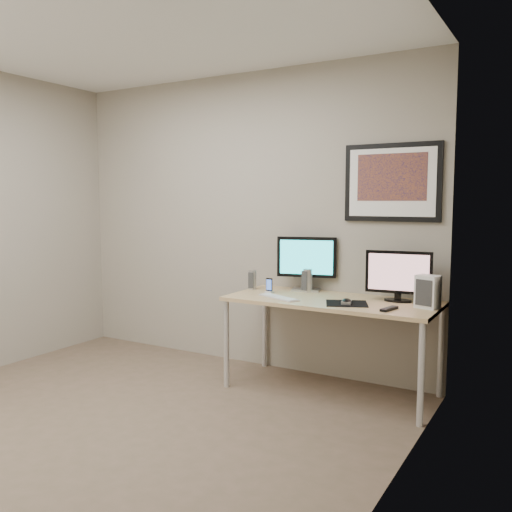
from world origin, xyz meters
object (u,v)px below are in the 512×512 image
Objects in this scene: monitor_large at (306,261)px; framed_art at (392,182)px; speaker_left at (253,280)px; desk at (331,308)px; phone_dock at (269,285)px; keyboard at (279,297)px; fan_unit at (428,292)px; speaker_right at (308,280)px; monitor_tv at (398,275)px.

framed_art is at bearing -9.19° from monitor_large.
monitor_large is at bearing 16.81° from speaker_left.
phone_dock is at bearing 179.21° from desk.
speaker_left is 0.42× the size of keyboard.
phone_dock is 1.26m from fan_unit.
desk is 0.53m from monitor_large.
speaker_right is (-0.30, 0.21, 0.16)m from desk.
fan_unit reaches higher than phone_dock.
monitor_tv is (0.80, -0.11, -0.05)m from monitor_large.
framed_art is at bearing 43.46° from desk.
monitor_large is 0.38m from phone_dock.
phone_dock is (-0.22, -0.25, -0.19)m from monitor_large.
fan_unit is (0.71, 0.02, 0.18)m from desk.
speaker_left is at bearing 175.34° from monitor_tv.
speaker_left is 0.69× the size of fan_unit.
speaker_left is 0.83× the size of speaker_right.
desk is 12.98× the size of phone_dock.
monitor_large is 1.08m from fan_unit.
monitor_tv is (0.47, 0.15, 0.27)m from desk.
monitor_tv is 1.26× the size of keyboard.
framed_art is 1.24m from keyboard.
monitor_tv reaches higher than fan_unit.
keyboard is at bearing -166.31° from monitor_tv.
speaker_right reaches higher than desk.
monitor_tv reaches higher than speaker_left.
phone_dock is at bearing -125.30° from speaker_right.
desk is 0.41m from keyboard.
framed_art is 1.26m from phone_dock.
monitor_large is (-0.68, -0.07, -0.64)m from framed_art.
keyboard is (-0.07, -0.38, -0.09)m from speaker_right.
speaker_right is (0.04, -0.05, -0.15)m from monitor_large.
monitor_large is at bearing 142.06° from desk.
speaker_left is 0.23m from phone_dock.
monitor_large reaches higher than speaker_left.
monitor_large is 0.49m from keyboard.
monitor_large reaches higher than fan_unit.
framed_art reaches higher than speaker_right.
framed_art is 0.91m from fan_unit.
framed_art is 1.03m from speaker_right.
phone_dock is 0.26m from keyboard.
desk is 4.15× the size of keyboard.
speaker_right reaches higher than speaker_left.
fan_unit is at bearing 1.11° from phone_dock.
desk is 2.13× the size of framed_art.
speaker_right is 0.50× the size of keyboard.
keyboard is 1.65× the size of fan_unit.
keyboard is at bearing -38.20° from speaker_left.
phone_dock is (0.21, -0.09, -0.02)m from speaker_left.
speaker_left is 1.47m from fan_unit.
fan_unit is (1.26, 0.01, 0.05)m from phone_dock.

